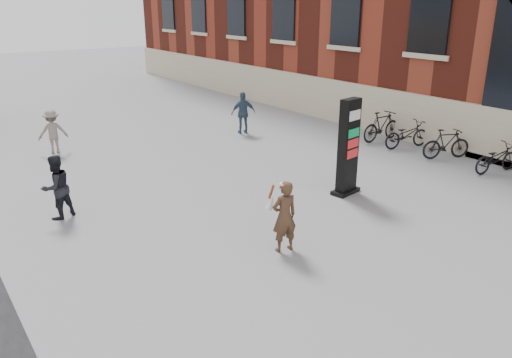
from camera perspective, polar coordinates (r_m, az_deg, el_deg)
ground at (r=10.50m, az=3.53°, el=-8.69°), size 100.00×100.00×0.00m
info_pylon at (r=13.55m, az=10.49°, el=3.58°), size 0.89×0.55×2.61m
woman at (r=10.36m, az=3.23°, el=-4.19°), size 0.64×0.60×1.55m
pedestrian_a at (r=12.84m, az=-21.85°, el=-0.88°), size 0.92×0.82×1.57m
pedestrian_b at (r=18.59m, az=-22.22°, el=5.05°), size 1.04×0.68×1.51m
pedestrian_c at (r=19.85m, az=-1.46°, el=7.56°), size 1.05×0.70×1.65m
bike_4 at (r=16.96m, az=25.78°, el=2.17°), size 1.80×0.90×0.90m
bike_5 at (r=17.80m, az=20.93°, el=3.78°), size 1.73×1.14×1.01m
bike_6 at (r=18.70m, az=16.83°, el=4.89°), size 1.94×1.03×0.97m
bike_7 at (r=19.38m, az=14.17°, el=5.88°), size 1.89×0.57×1.13m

